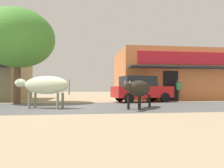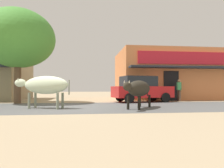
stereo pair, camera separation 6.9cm
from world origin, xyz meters
name	(u,v)px [view 1 (the left image)]	position (x,y,z in m)	size (l,w,h in m)	color
ground	(69,107)	(0.00, 0.00, 0.00)	(80.00, 80.00, 0.00)	tan
asphalt_road	(69,107)	(0.00, 0.00, 0.00)	(72.00, 5.53, 0.00)	#555655
storefront_right_club	(167,76)	(7.63, 6.95, 1.95)	(8.18, 6.54, 3.90)	#DA7F4A
roadside_tree	(18,39)	(-3.17, 2.74, 3.79)	(4.28, 4.28, 5.51)	brown
parked_hatchback_car	(141,89)	(4.28, 3.01, 0.84)	(3.95, 2.30, 1.64)	red
cow_near_brown	(45,85)	(-0.99, -0.57, 1.01)	(2.60, 1.33, 1.42)	beige
cow_far_dark	(139,89)	(3.11, -1.03, 0.87)	(1.95, 2.58, 1.23)	#2A261D
pedestrian_by_shop	(179,88)	(7.03, 3.41, 0.86)	(0.43, 0.61, 1.49)	brown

